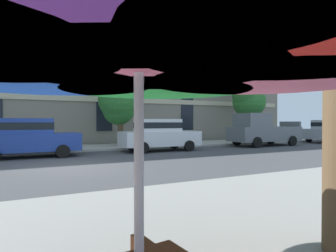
{
  "coord_description": "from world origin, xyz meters",
  "views": [
    {
      "loc": [
        -1.33,
        -10.57,
        1.61
      ],
      "look_at": [
        5.46,
        3.2,
        1.4
      ],
      "focal_mm": 30.02,
      "sensor_mm": 36.0,
      "label": 1
    }
  ],
  "objects_px": {
    "sedan_blue": "(28,137)",
    "sedan_white": "(159,134)",
    "sedan_silver": "(330,130)",
    "street_tree_right": "(248,99)",
    "patio_umbrella": "(139,29)",
    "pickup_gray": "(262,131)",
    "street_tree_middle": "(118,104)"
  },
  "relations": [
    {
      "from": "sedan_blue",
      "to": "sedan_white",
      "type": "bearing_deg",
      "value": 0.0
    },
    {
      "from": "sedan_blue",
      "to": "sedan_silver",
      "type": "relative_size",
      "value": 1.0
    },
    {
      "from": "sedan_white",
      "to": "street_tree_right",
      "type": "bearing_deg",
      "value": 17.89
    },
    {
      "from": "sedan_blue",
      "to": "sedan_silver",
      "type": "height_order",
      "value": "same"
    },
    {
      "from": "patio_umbrella",
      "to": "street_tree_right",
      "type": "bearing_deg",
      "value": 46.19
    },
    {
      "from": "street_tree_right",
      "to": "patio_umbrella",
      "type": "distance_m",
      "value": 21.71
    },
    {
      "from": "pickup_gray",
      "to": "patio_umbrella",
      "type": "xyz_separation_m",
      "value": [
        -13.57,
        -12.7,
        1.13
      ]
    },
    {
      "from": "sedan_silver",
      "to": "street_tree_right",
      "type": "bearing_deg",
      "value": 153.15
    },
    {
      "from": "sedan_blue",
      "to": "street_tree_middle",
      "type": "xyz_separation_m",
      "value": [
        5.1,
        3.08,
        1.84
      ]
    },
    {
      "from": "street_tree_right",
      "to": "sedan_silver",
      "type": "bearing_deg",
      "value": -26.85
    },
    {
      "from": "sedan_blue",
      "to": "sedan_white",
      "type": "height_order",
      "value": "same"
    },
    {
      "from": "street_tree_right",
      "to": "patio_umbrella",
      "type": "bearing_deg",
      "value": -133.81
    },
    {
      "from": "street_tree_right",
      "to": "sedan_white",
      "type": "bearing_deg",
      "value": -162.11
    },
    {
      "from": "street_tree_middle",
      "to": "patio_umbrella",
      "type": "height_order",
      "value": "street_tree_middle"
    },
    {
      "from": "sedan_silver",
      "to": "street_tree_middle",
      "type": "distance_m",
      "value": 16.75
    },
    {
      "from": "pickup_gray",
      "to": "sedan_silver",
      "type": "relative_size",
      "value": 1.16
    },
    {
      "from": "sedan_white",
      "to": "street_tree_middle",
      "type": "height_order",
      "value": "street_tree_middle"
    },
    {
      "from": "street_tree_middle",
      "to": "patio_umbrella",
      "type": "bearing_deg",
      "value": -105.7
    },
    {
      "from": "pickup_gray",
      "to": "street_tree_right",
      "type": "bearing_deg",
      "value": 64.04
    },
    {
      "from": "sedan_silver",
      "to": "street_tree_middle",
      "type": "relative_size",
      "value": 1.04
    },
    {
      "from": "sedan_silver",
      "to": "patio_umbrella",
      "type": "height_order",
      "value": "patio_umbrella"
    },
    {
      "from": "sedan_blue",
      "to": "street_tree_right",
      "type": "xyz_separation_m",
      "value": [
        15.66,
        2.94,
        2.48
      ]
    },
    {
      "from": "street_tree_right",
      "to": "patio_umbrella",
      "type": "height_order",
      "value": "street_tree_right"
    },
    {
      "from": "sedan_silver",
      "to": "street_tree_middle",
      "type": "bearing_deg",
      "value": 169.34
    },
    {
      "from": "sedan_silver",
      "to": "patio_umbrella",
      "type": "distance_m",
      "value": 24.4
    },
    {
      "from": "sedan_white",
      "to": "patio_umbrella",
      "type": "relative_size",
      "value": 1.17
    },
    {
      "from": "sedan_blue",
      "to": "patio_umbrella",
      "type": "distance_m",
      "value": 12.77
    },
    {
      "from": "sedan_blue",
      "to": "street_tree_middle",
      "type": "height_order",
      "value": "street_tree_middle"
    },
    {
      "from": "sedan_silver",
      "to": "street_tree_right",
      "type": "xyz_separation_m",
      "value": [
        -5.8,
        2.94,
        2.48
      ]
    },
    {
      "from": "pickup_gray",
      "to": "sedan_silver",
      "type": "bearing_deg",
      "value": -0.0
    },
    {
      "from": "sedan_blue",
      "to": "sedan_silver",
      "type": "xyz_separation_m",
      "value": [
        21.47,
        0.0,
        0.0
      ]
    },
    {
      "from": "sedan_blue",
      "to": "street_tree_middle",
      "type": "bearing_deg",
      "value": 31.13
    }
  ]
}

